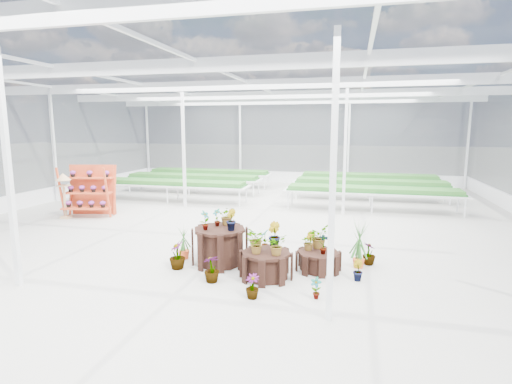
% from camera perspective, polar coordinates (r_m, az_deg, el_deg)
% --- Properties ---
extents(ground_plane, '(24.00, 24.00, 0.00)m').
position_cam_1_polar(ground_plane, '(11.08, -4.12, -6.85)').
color(ground_plane, gray).
rests_on(ground_plane, ground).
extents(greenhouse_shell, '(18.00, 24.00, 4.50)m').
position_cam_1_polar(greenhouse_shell, '(10.68, -4.26, 4.83)').
color(greenhouse_shell, white).
rests_on(greenhouse_shell, ground).
extents(steel_frame, '(18.00, 24.00, 4.50)m').
position_cam_1_polar(steel_frame, '(10.68, -4.26, 4.83)').
color(steel_frame, silver).
rests_on(steel_frame, ground).
extents(nursery_benches, '(16.00, 7.00, 0.84)m').
position_cam_1_polar(nursery_benches, '(17.83, 2.97, 0.69)').
color(nursery_benches, silver).
rests_on(nursery_benches, ground).
extents(plinth_tall, '(1.61, 1.61, 0.83)m').
position_cam_1_polar(plinth_tall, '(9.12, -5.19, -7.70)').
color(plinth_tall, black).
rests_on(plinth_tall, ground).
extents(plinth_mid, '(1.12, 1.12, 0.56)m').
position_cam_1_polar(plinth_mid, '(8.30, 1.45, -10.38)').
color(plinth_mid, black).
rests_on(plinth_mid, ground).
extents(plinth_low, '(1.15, 1.15, 0.42)m').
position_cam_1_polar(plinth_low, '(8.84, 8.87, -9.71)').
color(plinth_low, black).
rests_on(plinth_low, ground).
extents(shelf_rack, '(1.82, 1.22, 1.77)m').
position_cam_1_polar(shelf_rack, '(14.93, -22.82, 0.11)').
color(shelf_rack, '#BB3F1F').
rests_on(shelf_rack, ground).
extents(bird_table, '(0.39, 0.39, 1.55)m').
position_cam_1_polar(bird_table, '(14.95, -25.70, -0.50)').
color(bird_table, tan).
rests_on(bird_table, ground).
extents(nursery_plants, '(4.62, 3.17, 1.30)m').
position_cam_1_polar(nursery_plants, '(8.84, 1.79, -7.24)').
color(nursery_plants, '#2C6326').
rests_on(nursery_plants, ground).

